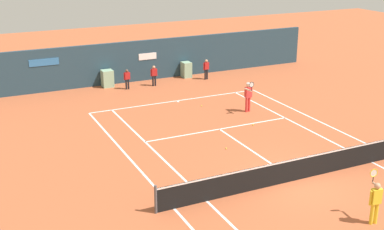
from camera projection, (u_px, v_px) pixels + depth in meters
name	position (u px, v px, depth m)	size (l,w,h in m)	color
ground_plane	(287.00, 174.00, 20.88)	(80.00, 80.00, 0.01)	#B25633
tennis_net	(297.00, 168.00, 20.23)	(12.10, 0.10, 1.07)	#4C4C51
sponsor_back_wall	(145.00, 61.00, 34.43)	(25.00, 1.02, 2.72)	#233D4C
player_on_baseline	(248.00, 95.00, 28.14)	(0.60, 0.73, 1.87)	red
player_near_side	(375.00, 199.00, 17.03)	(0.68, 0.63, 1.77)	yellow
ball_kid_right_post	(206.00, 68.00, 34.76)	(0.46, 0.22, 1.38)	black
ball_kid_centre_post	(154.00, 74.00, 33.21)	(0.45, 0.20, 1.35)	black
ball_kid_left_post	(127.00, 78.00, 32.47)	(0.43, 0.18, 1.30)	black
tennis_ball_mid_court	(226.00, 148.00, 23.39)	(0.07, 0.07, 0.07)	#CCE033
tennis_ball_near_service_line	(202.00, 106.00, 29.36)	(0.07, 0.07, 0.07)	#CCE033
tennis_ball_by_sideline	(253.00, 125.00, 26.35)	(0.07, 0.07, 0.07)	#CCE033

